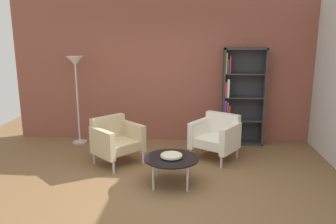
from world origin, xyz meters
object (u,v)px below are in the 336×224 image
at_px(armchair_corner_red, 216,136).
at_px(decorative_bowl, 171,155).
at_px(coffee_table_low, 171,160).
at_px(bookshelf_tall, 239,99).
at_px(floor_lamp_torchiere, 76,71).
at_px(armchair_near_window, 116,139).

bearing_deg(armchair_corner_red, decorative_bowl, -90.41).
bearing_deg(coffee_table_low, bookshelf_tall, 58.51).
relative_size(bookshelf_tall, floor_lamp_torchiere, 1.09).
height_order(bookshelf_tall, decorative_bowl, bookshelf_tall).
bearing_deg(armchair_near_window, decorative_bowl, -84.77).
relative_size(coffee_table_low, floor_lamp_torchiere, 0.46).
xyz_separation_m(bookshelf_tall, decorative_bowl, (-1.21, -1.98, -0.47)).
relative_size(coffee_table_low, decorative_bowl, 2.50).
bearing_deg(armchair_corner_red, armchair_near_window, -135.75).
bearing_deg(floor_lamp_torchiere, decorative_bowl, -42.17).
relative_size(bookshelf_tall, armchair_corner_red, 2.02).
xyz_separation_m(decorative_bowl, armchair_near_window, (-0.99, 0.75, -0.02)).
height_order(coffee_table_low, decorative_bowl, decorative_bowl).
height_order(bookshelf_tall, armchair_near_window, bookshelf_tall).
bearing_deg(floor_lamp_torchiere, bookshelf_tall, 3.37).
distance_m(armchair_corner_red, armchair_near_window, 1.75).
distance_m(coffee_table_low, armchair_near_window, 1.25).
height_order(decorative_bowl, armchair_near_window, armchair_near_window).
distance_m(decorative_bowl, armchair_near_window, 1.25).
bearing_deg(floor_lamp_torchiere, armchair_corner_red, -14.40).
distance_m(decorative_bowl, armchair_corner_red, 1.32).
bearing_deg(decorative_bowl, bookshelf_tall, 58.51).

